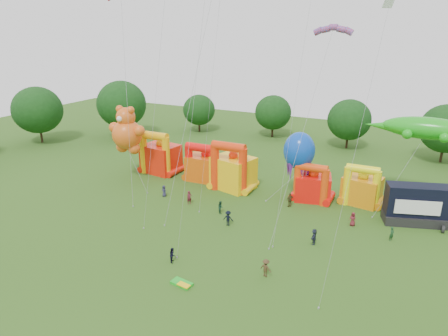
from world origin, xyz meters
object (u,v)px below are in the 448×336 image
at_px(bouncy_castle_0, 160,156).
at_px(spectator_4, 290,200).
at_px(stage_trailer, 418,205).
at_px(bouncy_castle_2, 232,170).
at_px(teddy_bear_kite, 132,149).
at_px(gecko_kite, 407,163).
at_px(octopus_kite, 294,164).
at_px(spectator_0, 164,191).

relative_size(bouncy_castle_0, spectator_4, 3.63).
bearing_deg(spectator_4, stage_trailer, 140.36).
relative_size(bouncy_castle_2, teddy_bear_kite, 0.63).
relative_size(bouncy_castle_0, gecko_kite, 0.51).
height_order(bouncy_castle_0, gecko_kite, gecko_kite).
distance_m(stage_trailer, octopus_kite, 15.90).
xyz_separation_m(stage_trailer, teddy_bear_kite, (-39.17, -4.01, 2.95)).
relative_size(teddy_bear_kite, spectator_0, 7.15).
xyz_separation_m(gecko_kite, spectator_0, (-29.95, -10.48, -5.42)).
distance_m(bouncy_castle_0, stage_trailer, 38.19).
distance_m(teddy_bear_kite, octopus_kite, 24.01).
relative_size(bouncy_castle_0, teddy_bear_kite, 0.61).
relative_size(gecko_kite, spectator_4, 7.13).
distance_m(bouncy_castle_2, spectator_4, 10.05).
bearing_deg(stage_trailer, bouncy_castle_2, 179.20).
bearing_deg(bouncy_castle_0, spectator_0, -52.49).
bearing_deg(spectator_4, teddy_bear_kite, -43.86).
relative_size(bouncy_castle_2, spectator_4, 3.77).
distance_m(bouncy_castle_0, teddy_bear_kite, 6.27).
height_order(bouncy_castle_2, gecko_kite, gecko_kite).
xyz_separation_m(bouncy_castle_0, stage_trailer, (38.16, -1.60, -0.33)).
xyz_separation_m(bouncy_castle_0, spectator_0, (6.29, -8.19, -1.86)).
relative_size(octopus_kite, spectator_0, 5.76).
distance_m(octopus_kite, spectator_4, 5.11).
height_order(bouncy_castle_0, spectator_0, bouncy_castle_0).
bearing_deg(stage_trailer, teddy_bear_kite, -174.16).
distance_m(stage_trailer, teddy_bear_kite, 39.48).
bearing_deg(teddy_bear_kite, bouncy_castle_2, 16.58).
relative_size(gecko_kite, octopus_kite, 1.48).
bearing_deg(teddy_bear_kite, spectator_4, 4.21).
xyz_separation_m(octopus_kite, spectator_4, (0.64, -3.09, -4.02)).
bearing_deg(gecko_kite, stage_trailer, -63.79).
bearing_deg(octopus_kite, spectator_4, -78.28).
bearing_deg(bouncy_castle_2, spectator_4, -15.05).
bearing_deg(bouncy_castle_0, teddy_bear_kite, -100.20).
distance_m(bouncy_castle_2, stage_trailer, 24.57).
distance_m(bouncy_castle_0, spectator_4, 23.52).
relative_size(stage_trailer, gecko_kite, 0.57).
xyz_separation_m(bouncy_castle_2, teddy_bear_kite, (-14.60, -4.35, 2.51)).
bearing_deg(bouncy_castle_2, teddy_bear_kite, -163.42).
distance_m(spectator_0, spectator_4, 17.41).
bearing_deg(bouncy_castle_0, stage_trailer, -2.41).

